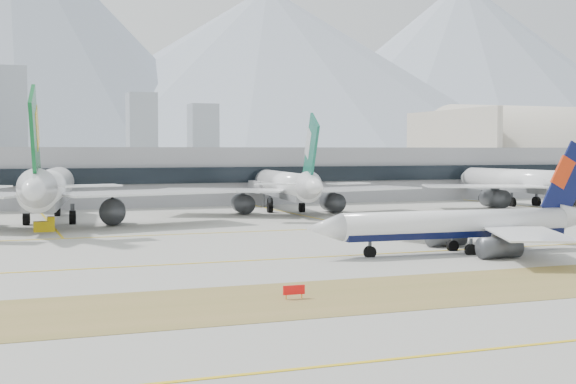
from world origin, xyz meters
name	(u,v)px	position (x,y,z in m)	size (l,w,h in m)	color
ground	(290,253)	(0.00, 0.00, 0.00)	(3000.00, 3000.00, 0.00)	gray
apron_markings	(544,340)	(0.00, -53.95, 0.02)	(360.00, 122.22, 0.06)	olive
taxiing_airliner	(467,225)	(23.36, -7.82, 3.82)	(47.11, 40.96, 15.84)	white
widebody_eva	(49,190)	(-28.11, 55.38, 6.65)	(69.44, 68.61, 25.03)	white
widebody_cathay	(287,187)	(24.99, 67.82, 5.86)	(61.32, 60.48, 22.04)	white
widebody_china_air	(527,183)	(89.08, 65.40, 5.92)	(62.47, 60.89, 22.26)	white
terminal	(140,175)	(0.00, 114.84, 7.50)	(280.00, 43.10, 15.00)	gray
hangar	(555,189)	(154.56, 135.00, 0.14)	(91.00, 60.00, 60.00)	beige
hold_sign_left	(294,290)	(-11.72, -32.00, 0.88)	(2.20, 0.15, 1.35)	red
gse_b	(45,226)	(-29.70, 42.75, 1.05)	(3.55, 2.00, 2.60)	#E4BA0C
mountain_ridge	(28,56)	(33.00, 1404.14, 181.85)	(2830.00, 1120.00, 470.00)	#9EA8B7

